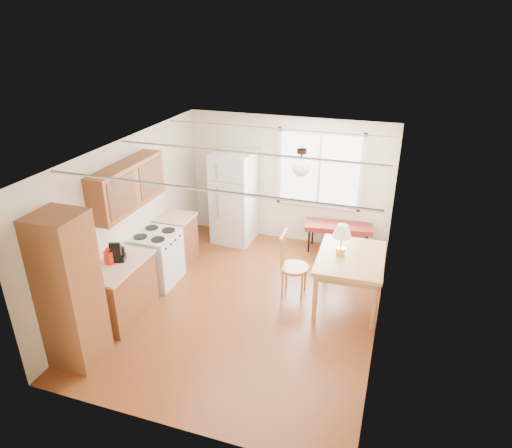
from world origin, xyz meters
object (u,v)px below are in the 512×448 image
at_px(chair, 289,260).
at_px(bench, 339,228).
at_px(refrigerator, 234,197).
at_px(dining_table, 350,262).

bearing_deg(chair, bench, 68.83).
relative_size(refrigerator, chair, 1.72).
distance_m(bench, chair, 1.77).
relative_size(dining_table, chair, 1.28).
distance_m(dining_table, chair, 0.98).
distance_m(bench, dining_table, 1.71).
bearing_deg(bench, dining_table, -82.87).
distance_m(refrigerator, bench, 2.12).
height_order(refrigerator, dining_table, refrigerator).
relative_size(bench, dining_table, 0.96).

